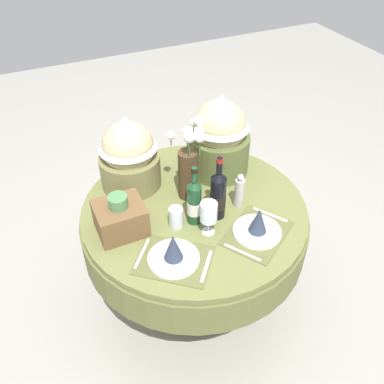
# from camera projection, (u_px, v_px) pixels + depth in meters

# --- Properties ---
(ground) EXTENTS (8.00, 8.00, 0.00)m
(ground) POSITION_uv_depth(u_px,v_px,m) (194.00, 292.00, 2.69)
(ground) COLOR #9E998E
(dining_table) EXTENTS (1.22, 1.22, 0.73)m
(dining_table) POSITION_uv_depth(u_px,v_px,m) (194.00, 227.00, 2.32)
(dining_table) COLOR olive
(dining_table) RESTS_ON ground
(place_setting_left) EXTENTS (0.43, 0.42, 0.16)m
(place_setting_left) POSITION_uv_depth(u_px,v_px,m) (174.00, 253.00, 1.91)
(place_setting_left) COLOR brown
(place_setting_left) RESTS_ON dining_table
(place_setting_right) EXTENTS (0.43, 0.40, 0.16)m
(place_setting_right) POSITION_uv_depth(u_px,v_px,m) (258.00, 226.00, 2.04)
(place_setting_right) COLOR brown
(place_setting_right) RESTS_ON dining_table
(flower_vase) EXTENTS (0.17, 0.19, 0.47)m
(flower_vase) POSITION_uv_depth(u_px,v_px,m) (189.00, 165.00, 2.17)
(flower_vase) COLOR #47331E
(flower_vase) RESTS_ON dining_table
(wine_bottle_left) EXTENTS (0.07, 0.07, 0.33)m
(wine_bottle_left) POSITION_uv_depth(u_px,v_px,m) (194.00, 202.00, 2.06)
(wine_bottle_left) COLOR #194223
(wine_bottle_left) RESTS_ON dining_table
(wine_bottle_right) EXTENTS (0.08, 0.08, 0.36)m
(wine_bottle_right) POSITION_uv_depth(u_px,v_px,m) (218.00, 195.00, 2.09)
(wine_bottle_right) COLOR black
(wine_bottle_right) RESTS_ON dining_table
(wine_glass_left) EXTENTS (0.08, 0.08, 0.19)m
(wine_glass_left) POSITION_uv_depth(u_px,v_px,m) (209.00, 213.00, 2.00)
(wine_glass_left) COLOR silver
(wine_glass_left) RESTS_ON dining_table
(tumbler_near_right) EXTENTS (0.07, 0.07, 0.11)m
(tumbler_near_right) POSITION_uv_depth(u_px,v_px,m) (176.00, 217.00, 2.08)
(tumbler_near_right) COLOR silver
(tumbler_near_right) RESTS_ON dining_table
(pepper_mill) EXTENTS (0.05, 0.05, 0.20)m
(pepper_mill) POSITION_uv_depth(u_px,v_px,m) (239.00, 192.00, 2.18)
(pepper_mill) COLOR #B7B2AD
(pepper_mill) RESTS_ON dining_table
(gift_tub_back_left) EXTENTS (0.33, 0.33, 0.43)m
(gift_tub_back_left) POSITION_uv_depth(u_px,v_px,m) (128.00, 151.00, 2.24)
(gift_tub_back_left) COLOR olive
(gift_tub_back_left) RESTS_ON dining_table
(gift_tub_back_right) EXTENTS (0.35, 0.35, 0.48)m
(gift_tub_back_right) POSITION_uv_depth(u_px,v_px,m) (219.00, 133.00, 2.32)
(gift_tub_back_right) COLOR #566033
(gift_tub_back_right) RESTS_ON dining_table
(woven_basket_side_left) EXTENTS (0.23, 0.21, 0.22)m
(woven_basket_side_left) POSITION_uv_depth(u_px,v_px,m) (120.00, 217.00, 2.04)
(woven_basket_side_left) COLOR brown
(woven_basket_side_left) RESTS_ON dining_table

